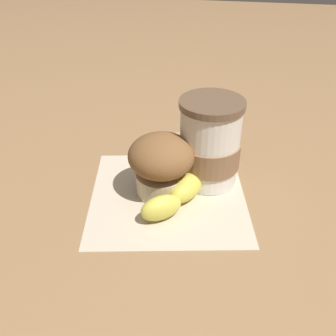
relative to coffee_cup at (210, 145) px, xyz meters
name	(u,v)px	position (x,y,z in m)	size (l,w,h in m)	color
ground_plane	(168,196)	(0.05, -0.05, -0.06)	(3.00, 3.00, 0.00)	#936D47
paper_napkin	(168,195)	(0.05, -0.05, -0.06)	(0.23, 0.23, 0.00)	beige
coffee_cup	(210,145)	(0.00, 0.00, 0.00)	(0.10, 0.10, 0.14)	silver
muffin	(161,163)	(0.05, -0.07, -0.01)	(0.10, 0.10, 0.09)	beige
banana	(181,174)	(0.02, -0.04, -0.05)	(0.23, 0.09, 0.04)	#D6CC4C
wooden_stirrer	(183,132)	(-0.15, -0.06, -0.06)	(0.11, 0.01, 0.00)	tan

